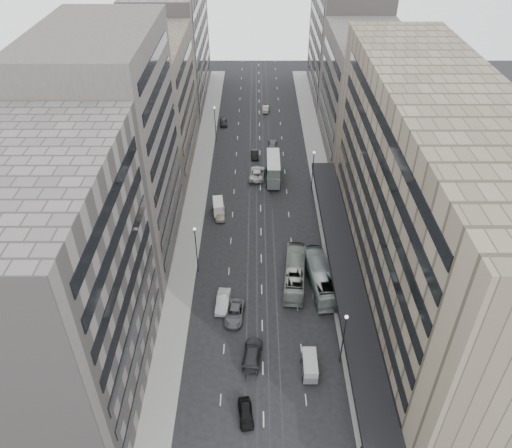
{
  "coord_description": "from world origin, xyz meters",
  "views": [
    {
      "loc": [
        -0.87,
        -45.18,
        51.25
      ],
      "look_at": [
        -0.84,
        15.48,
        6.42
      ],
      "focal_mm": 35.0,
      "sensor_mm": 36.0,
      "label": 1
    }
  ],
  "objects_px": {
    "bus_far": "(295,273)",
    "double_decker": "(273,169)",
    "panel_van": "(218,207)",
    "sedan_1": "(223,301)",
    "bus_near": "(320,277)",
    "sedan_2": "(235,313)",
    "vw_microbus": "(310,365)",
    "sedan_0": "(246,413)"
  },
  "relations": [
    {
      "from": "bus_far",
      "to": "sedan_1",
      "type": "xyz_separation_m",
      "value": [
        -10.39,
        -5.06,
        -0.83
      ]
    },
    {
      "from": "bus_far",
      "to": "sedan_2",
      "type": "distance_m",
      "value": 11.34
    },
    {
      "from": "bus_near",
      "to": "sedan_2",
      "type": "xyz_separation_m",
      "value": [
        -12.28,
        -6.24,
        -0.96
      ]
    },
    {
      "from": "double_decker",
      "to": "panel_van",
      "type": "xyz_separation_m",
      "value": [
        -10.02,
        -11.21,
        -1.21
      ]
    },
    {
      "from": "sedan_1",
      "to": "sedan_0",
      "type": "bearing_deg",
      "value": -74.63
    },
    {
      "from": "bus_far",
      "to": "sedan_2",
      "type": "bearing_deg",
      "value": 45.47
    },
    {
      "from": "vw_microbus",
      "to": "bus_far",
      "type": "bearing_deg",
      "value": 93.57
    },
    {
      "from": "double_decker",
      "to": "sedan_2",
      "type": "distance_m",
      "value": 36.78
    },
    {
      "from": "vw_microbus",
      "to": "panel_van",
      "type": "bearing_deg",
      "value": 111.96
    },
    {
      "from": "sedan_1",
      "to": "bus_near",
      "type": "bearing_deg",
      "value": 20.23
    },
    {
      "from": "sedan_2",
      "to": "vw_microbus",
      "type": "bearing_deg",
      "value": -37.98
    },
    {
      "from": "bus_near",
      "to": "sedan_0",
      "type": "bearing_deg",
      "value": 58.08
    },
    {
      "from": "bus_far",
      "to": "panel_van",
      "type": "bearing_deg",
      "value": -49.4
    },
    {
      "from": "bus_far",
      "to": "double_decker",
      "type": "relative_size",
      "value": 1.34
    },
    {
      "from": "bus_far",
      "to": "sedan_1",
      "type": "bearing_deg",
      "value": 31.58
    },
    {
      "from": "double_decker",
      "to": "bus_near",
      "type": "bearing_deg",
      "value": -78.2
    },
    {
      "from": "panel_van",
      "to": "bus_near",
      "type": "bearing_deg",
      "value": -55.87
    },
    {
      "from": "bus_far",
      "to": "double_decker",
      "type": "height_order",
      "value": "double_decker"
    },
    {
      "from": "bus_near",
      "to": "bus_far",
      "type": "bearing_deg",
      "value": -21.39
    },
    {
      "from": "bus_far",
      "to": "vw_microbus",
      "type": "bearing_deg",
      "value": 98.44
    },
    {
      "from": "bus_near",
      "to": "sedan_1",
      "type": "height_order",
      "value": "bus_near"
    },
    {
      "from": "sedan_0",
      "to": "sedan_2",
      "type": "height_order",
      "value": "sedan_2"
    },
    {
      "from": "sedan_0",
      "to": "sedan_2",
      "type": "distance_m",
      "value": 15.3
    },
    {
      "from": "double_decker",
      "to": "sedan_2",
      "type": "xyz_separation_m",
      "value": [
        -6.28,
        -36.19,
        -1.85
      ]
    },
    {
      "from": "bus_far",
      "to": "panel_van",
      "type": "xyz_separation_m",
      "value": [
        -12.41,
        17.73,
        -0.27
      ]
    },
    {
      "from": "vw_microbus",
      "to": "panel_van",
      "type": "relative_size",
      "value": 1.01
    },
    {
      "from": "panel_van",
      "to": "sedan_1",
      "type": "distance_m",
      "value": 22.89
    },
    {
      "from": "double_decker",
      "to": "sedan_2",
      "type": "relative_size",
      "value": 1.66
    },
    {
      "from": "bus_near",
      "to": "bus_far",
      "type": "height_order",
      "value": "bus_near"
    },
    {
      "from": "sedan_0",
      "to": "vw_microbus",
      "type": "bearing_deg",
      "value": 31.41
    },
    {
      "from": "bus_far",
      "to": "double_decker",
      "type": "bearing_deg",
      "value": -79.67
    },
    {
      "from": "vw_microbus",
      "to": "sedan_0",
      "type": "bearing_deg",
      "value": -140.8
    },
    {
      "from": "bus_far",
      "to": "sedan_1",
      "type": "distance_m",
      "value": 11.59
    },
    {
      "from": "bus_far",
      "to": "sedan_1",
      "type": "height_order",
      "value": "bus_far"
    },
    {
      "from": "panel_van",
      "to": "sedan_1",
      "type": "xyz_separation_m",
      "value": [
        2.02,
        -22.79,
        -0.55
      ]
    },
    {
      "from": "bus_near",
      "to": "sedan_1",
      "type": "distance_m",
      "value": 14.6
    },
    {
      "from": "panel_van",
      "to": "sedan_2",
      "type": "xyz_separation_m",
      "value": [
        3.74,
        -24.98,
        -0.64
      ]
    },
    {
      "from": "sedan_2",
      "to": "panel_van",
      "type": "bearing_deg",
      "value": 104.25
    },
    {
      "from": "double_decker",
      "to": "sedan_1",
      "type": "xyz_separation_m",
      "value": [
        -8.0,
        -34.01,
        -1.77
      ]
    },
    {
      "from": "double_decker",
      "to": "sedan_1",
      "type": "relative_size",
      "value": 1.77
    },
    {
      "from": "bus_near",
      "to": "sedan_1",
      "type": "bearing_deg",
      "value": 10.37
    },
    {
      "from": "bus_near",
      "to": "sedan_0",
      "type": "relative_size",
      "value": 3.03
    }
  ]
}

